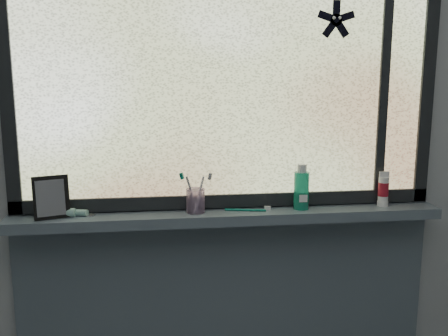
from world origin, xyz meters
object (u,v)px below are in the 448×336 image
toothbrush_cup (196,201)px  cream_tube (383,188)px  vanity_mirror (51,197)px  mouthwash_bottle (301,187)px

toothbrush_cup → cream_tube: 0.73m
vanity_mirror → mouthwash_bottle: 0.91m
vanity_mirror → mouthwash_bottle: (0.91, 0.01, 0.01)m
mouthwash_bottle → toothbrush_cup: bearing=-179.8°
vanity_mirror → cream_tube: vanity_mirror is taller
toothbrush_cup → mouthwash_bottle: mouthwash_bottle is taller
toothbrush_cup → cream_tube: cream_tube is taller
mouthwash_bottle → cream_tube: bearing=0.4°
mouthwash_bottle → cream_tube: (0.33, 0.00, -0.01)m
vanity_mirror → toothbrush_cup: vanity_mirror is taller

